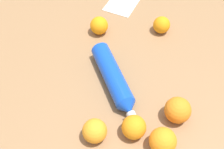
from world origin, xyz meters
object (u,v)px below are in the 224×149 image
object	(u,v)px
water_bottle	(114,79)
orange_3	(163,141)
orange_1	(99,26)
orange_4	(134,127)
folded_napkin	(123,2)
orange_5	(95,131)
orange_2	(161,25)
orange_0	(178,110)

from	to	relation	value
water_bottle	orange_3	xyz separation A→B (m)	(-0.13, -0.23, 0.01)
water_bottle	orange_1	distance (m)	0.27
orange_4	folded_napkin	distance (m)	0.64
orange_1	orange_4	bearing A→B (deg)	-135.26
orange_5	orange_1	bearing A→B (deg)	30.38
orange_2	folded_napkin	bearing A→B (deg)	68.06
orange_3	folded_napkin	distance (m)	0.69
orange_0	orange_4	size ratio (longest dim) A/B	1.12
folded_napkin	orange_1	bearing A→B (deg)	-177.13
water_bottle	orange_3	bearing A→B (deg)	10.54
orange_0	orange_3	distance (m)	0.12
orange_0	orange_4	bearing A→B (deg)	142.87
orange_0	folded_napkin	bearing A→B (deg)	44.86
orange_3	folded_napkin	xyz separation A→B (m)	(0.54, 0.43, -0.04)
water_bottle	orange_2	xyz separation A→B (m)	(0.33, -0.02, 0.00)
orange_3	orange_5	size ratio (longest dim) A/B	1.08
water_bottle	orange_3	distance (m)	0.27
orange_3	orange_1	bearing A→B (deg)	51.89
orange_0	folded_napkin	world-z (taller)	orange_0
orange_1	folded_napkin	world-z (taller)	orange_1
orange_4	folded_napkin	size ratio (longest dim) A/B	0.42
water_bottle	folded_napkin	bearing A→B (deg)	154.37
orange_0	orange_4	distance (m)	0.15
orange_4	water_bottle	bearing A→B (deg)	47.66
orange_2	orange_4	bearing A→B (deg)	-165.26
orange_0	orange_2	bearing A→B (deg)	31.60
water_bottle	folded_napkin	world-z (taller)	water_bottle
orange_0	folded_napkin	xyz separation A→B (m)	(0.43, 0.42, -0.04)
folded_napkin	orange_0	bearing A→B (deg)	-135.14
orange_1	orange_3	world-z (taller)	orange_3
orange_2	orange_0	bearing A→B (deg)	-148.40
orange_0	orange_1	distance (m)	0.46
orange_5	folded_napkin	bearing A→B (deg)	21.66
orange_3	orange_5	distance (m)	0.20
water_bottle	orange_5	distance (m)	0.20
orange_1	orange_4	distance (m)	0.46
orange_0	orange_4	world-z (taller)	orange_0
folded_napkin	orange_3	bearing A→B (deg)	-141.78
orange_2	orange_5	world-z (taller)	orange_5
orange_1	orange_3	distance (m)	0.53
orange_3	folded_napkin	world-z (taller)	orange_3
water_bottle	orange_3	world-z (taller)	orange_3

